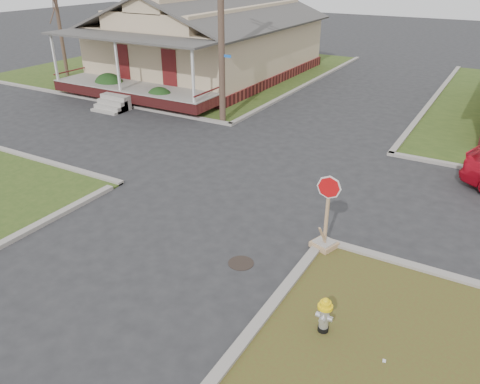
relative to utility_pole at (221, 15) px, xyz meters
The scene contains 11 objects.
ground 10.89m from the utility_pole, 64.74° to the right, with size 120.00×120.00×0.00m, color #252527.
verge_far_left 13.48m from the utility_pole, 134.04° to the left, with size 19.00×19.00×0.05m, color #304619.
curbs 7.39m from the utility_pole, 42.88° to the right, with size 80.00×40.00×0.12m, color gray, non-canonical shape.
manhole 12.29m from the utility_pole, 55.75° to the right, with size 0.64×0.64×0.01m, color black.
corner_house 9.99m from the utility_pole, 126.69° to the left, with size 10.10×15.50×5.30m.
utility_pole is the anchor object (origin of this frame).
tree_far_left 14.31m from the utility_pole, 167.34° to the left, with size 0.22×0.22×4.90m, color #402F25.
fire_hydrant 14.57m from the utility_pole, 49.74° to the right, with size 0.30×0.30×0.81m.
stop_sign 11.84m from the utility_pole, 44.34° to the right, with size 0.57×0.56×2.03m.
hedge_left 8.63m from the utility_pole, behind, with size 1.58×1.29×1.20m, color #193E16.
hedge_right 5.56m from the utility_pole, behind, with size 1.41×1.16×1.08m, color #193E16.
Camera 1 is at (6.97, -8.78, 6.69)m, focal length 35.00 mm.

